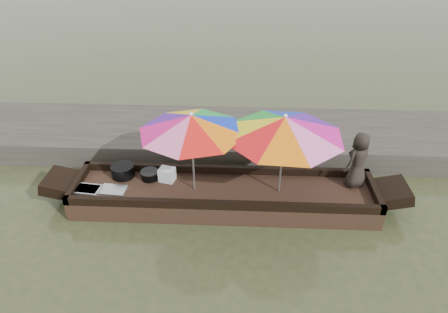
{
  "coord_description": "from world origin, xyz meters",
  "views": [
    {
      "loc": [
        0.29,
        -5.9,
        4.72
      ],
      "look_at": [
        0.0,
        0.1,
        1.0
      ],
      "focal_mm": 32.0,
      "sensor_mm": 36.0,
      "label": 1
    }
  ],
  "objects_px": {
    "boat_hull": "(224,197)",
    "tray_scallop": "(113,190)",
    "cooking_pot": "(123,171)",
    "vendor": "(358,160)",
    "tray_crayfish": "(88,190)",
    "supply_bag": "(167,175)",
    "umbrella_bow": "(193,153)",
    "charcoal_grill": "(150,175)",
    "umbrella_stern": "(282,155)"
  },
  "relations": [
    {
      "from": "boat_hull",
      "to": "tray_scallop",
      "type": "bearing_deg",
      "value": -175.16
    },
    {
      "from": "cooking_pot",
      "to": "vendor",
      "type": "xyz_separation_m",
      "value": [
        4.37,
        -0.07,
        0.43
      ]
    },
    {
      "from": "tray_crayfish",
      "to": "vendor",
      "type": "bearing_deg",
      "value": 5.64
    },
    {
      "from": "boat_hull",
      "to": "tray_scallop",
      "type": "distance_m",
      "value": 2.02
    },
    {
      "from": "tray_scallop",
      "to": "supply_bag",
      "type": "xyz_separation_m",
      "value": [
        0.92,
        0.41,
        0.1
      ]
    },
    {
      "from": "boat_hull",
      "to": "vendor",
      "type": "xyz_separation_m",
      "value": [
        2.41,
        0.27,
        0.72
      ]
    },
    {
      "from": "boat_hull",
      "to": "umbrella_bow",
      "type": "distance_m",
      "value": 1.09
    },
    {
      "from": "tray_scallop",
      "to": "charcoal_grill",
      "type": "relative_size",
      "value": 1.45
    },
    {
      "from": "umbrella_bow",
      "to": "umbrella_stern",
      "type": "bearing_deg",
      "value": 0.0
    },
    {
      "from": "charcoal_grill",
      "to": "umbrella_bow",
      "type": "bearing_deg",
      "value": -17.8
    },
    {
      "from": "vendor",
      "to": "charcoal_grill",
      "type": "bearing_deg",
      "value": -36.15
    },
    {
      "from": "cooking_pot",
      "to": "umbrella_stern",
      "type": "bearing_deg",
      "value": -6.61
    },
    {
      "from": "cooking_pot",
      "to": "vendor",
      "type": "height_order",
      "value": "vendor"
    },
    {
      "from": "tray_crayfish",
      "to": "tray_scallop",
      "type": "relative_size",
      "value": 1.0
    },
    {
      "from": "tray_crayfish",
      "to": "umbrella_bow",
      "type": "bearing_deg",
      "value": 6.23
    },
    {
      "from": "supply_bag",
      "to": "umbrella_bow",
      "type": "distance_m",
      "value": 0.88
    },
    {
      "from": "cooking_pot",
      "to": "supply_bag",
      "type": "relative_size",
      "value": 1.55
    },
    {
      "from": "cooking_pot",
      "to": "tray_crayfish",
      "type": "distance_m",
      "value": 0.75
    },
    {
      "from": "charcoal_grill",
      "to": "umbrella_bow",
      "type": "distance_m",
      "value": 1.16
    },
    {
      "from": "tray_scallop",
      "to": "charcoal_grill",
      "type": "distance_m",
      "value": 0.74
    },
    {
      "from": "umbrella_bow",
      "to": "boat_hull",
      "type": "bearing_deg",
      "value": 0.0
    },
    {
      "from": "boat_hull",
      "to": "tray_crayfish",
      "type": "distance_m",
      "value": 2.48
    },
    {
      "from": "tray_scallop",
      "to": "umbrella_stern",
      "type": "relative_size",
      "value": 0.23
    },
    {
      "from": "boat_hull",
      "to": "charcoal_grill",
      "type": "xyz_separation_m",
      "value": [
        -1.42,
        0.28,
        0.25
      ]
    },
    {
      "from": "charcoal_grill",
      "to": "umbrella_bow",
      "type": "height_order",
      "value": "umbrella_bow"
    },
    {
      "from": "cooking_pot",
      "to": "tray_scallop",
      "type": "distance_m",
      "value": 0.52
    },
    {
      "from": "cooking_pot",
      "to": "umbrella_bow",
      "type": "relative_size",
      "value": 0.24
    },
    {
      "from": "tray_crayfish",
      "to": "boat_hull",
      "type": "bearing_deg",
      "value": 4.87
    },
    {
      "from": "supply_bag",
      "to": "vendor",
      "type": "distance_m",
      "value": 3.52
    },
    {
      "from": "cooking_pot",
      "to": "tray_crayfish",
      "type": "relative_size",
      "value": 0.93
    },
    {
      "from": "cooking_pot",
      "to": "umbrella_stern",
      "type": "height_order",
      "value": "umbrella_stern"
    },
    {
      "from": "charcoal_grill",
      "to": "vendor",
      "type": "relative_size",
      "value": 0.3
    },
    {
      "from": "boat_hull",
      "to": "vendor",
      "type": "bearing_deg",
      "value": 6.42
    },
    {
      "from": "umbrella_bow",
      "to": "umbrella_stern",
      "type": "xyz_separation_m",
      "value": [
        1.55,
        0.0,
        0.0
      ]
    },
    {
      "from": "vendor",
      "to": "umbrella_bow",
      "type": "xyz_separation_m",
      "value": [
        -2.95,
        -0.27,
        0.23
      ]
    },
    {
      "from": "tray_crayfish",
      "to": "charcoal_grill",
      "type": "bearing_deg",
      "value": 25.46
    },
    {
      "from": "boat_hull",
      "to": "tray_crayfish",
      "type": "xyz_separation_m",
      "value": [
        -2.46,
        -0.21,
        0.22
      ]
    },
    {
      "from": "boat_hull",
      "to": "supply_bag",
      "type": "bearing_deg",
      "value": 167.52
    },
    {
      "from": "tray_crayfish",
      "to": "vendor",
      "type": "distance_m",
      "value": 4.92
    },
    {
      "from": "tray_crayfish",
      "to": "umbrella_bow",
      "type": "relative_size",
      "value": 0.25
    },
    {
      "from": "vendor",
      "to": "cooking_pot",
      "type": "bearing_deg",
      "value": -36.9
    },
    {
      "from": "umbrella_bow",
      "to": "charcoal_grill",
      "type": "bearing_deg",
      "value": 162.2
    },
    {
      "from": "tray_crayfish",
      "to": "vendor",
      "type": "xyz_separation_m",
      "value": [
        4.87,
        0.48,
        0.5
      ]
    },
    {
      "from": "charcoal_grill",
      "to": "umbrella_stern",
      "type": "relative_size",
      "value": 0.16
    },
    {
      "from": "vendor",
      "to": "tray_scallop",
      "type": "bearing_deg",
      "value": -30.25
    },
    {
      "from": "vendor",
      "to": "umbrella_bow",
      "type": "relative_size",
      "value": 0.59
    },
    {
      "from": "tray_crayfish",
      "to": "charcoal_grill",
      "type": "xyz_separation_m",
      "value": [
        1.04,
        0.49,
        0.03
      ]
    },
    {
      "from": "boat_hull",
      "to": "cooking_pot",
      "type": "relative_size",
      "value": 12.69
    },
    {
      "from": "cooking_pot",
      "to": "tray_scallop",
      "type": "xyz_separation_m",
      "value": [
        -0.05,
        -0.51,
        -0.08
      ]
    },
    {
      "from": "umbrella_stern",
      "to": "tray_scallop",
      "type": "bearing_deg",
      "value": -176.78
    }
  ]
}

